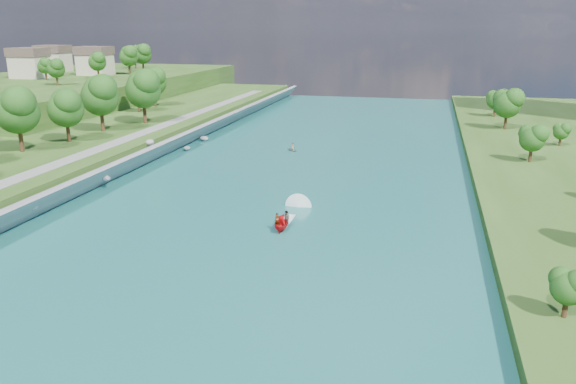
# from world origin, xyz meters

# --- Properties ---
(ground) EXTENTS (260.00, 260.00, 0.00)m
(ground) POSITION_xyz_m (0.00, 0.00, 0.00)
(ground) COLOR #2D5119
(ground) RESTS_ON ground
(river_water) EXTENTS (55.00, 240.00, 0.10)m
(river_water) POSITION_xyz_m (0.00, 20.00, 0.05)
(river_water) COLOR #175858
(river_water) RESTS_ON ground
(ridge_west) EXTENTS (60.00, 120.00, 9.00)m
(ridge_west) POSITION_xyz_m (-82.50, 95.00, 4.50)
(ridge_west) COLOR #2D5119
(ridge_west) RESTS_ON ground
(riprap_bank) EXTENTS (4.82, 236.00, 4.32)m
(riprap_bank) POSITION_xyz_m (-25.85, 19.12, 1.80)
(riprap_bank) COLOR slate
(riprap_bank) RESTS_ON ground
(riverside_path) EXTENTS (3.00, 200.00, 0.10)m
(riverside_path) POSITION_xyz_m (-32.50, 20.00, 3.55)
(riverside_path) COLOR gray
(riverside_path) RESTS_ON berm_west
(ridge_houses) EXTENTS (29.50, 29.50, 8.40)m
(ridge_houses) POSITION_xyz_m (-88.67, 100.00, 13.31)
(ridge_houses) COLOR beige
(ridge_houses) RESTS_ON ridge_west
(trees_ridge) EXTENTS (17.60, 62.93, 10.31)m
(trees_ridge) POSITION_xyz_m (-72.56, 105.43, 13.64)
(trees_ridge) COLOR #154F17
(trees_ridge) RESTS_ON ridge_west
(motorboat) EXTENTS (3.60, 18.75, 2.16)m
(motorboat) POSITION_xyz_m (4.41, 10.37, 0.75)
(motorboat) COLOR red
(motorboat) RESTS_ON river_water
(raft) EXTENTS (3.14, 3.34, 1.57)m
(raft) POSITION_xyz_m (-4.59, 51.47, 0.45)
(raft) COLOR gray
(raft) RESTS_ON river_water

